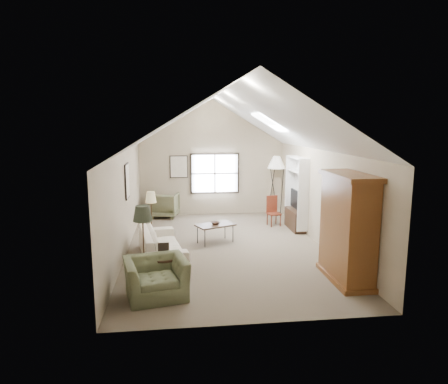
{
  "coord_description": "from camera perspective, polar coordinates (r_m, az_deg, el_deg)",
  "views": [
    {
      "loc": [
        -1.23,
        -9.86,
        3.18
      ],
      "look_at": [
        0.0,
        0.4,
        1.4
      ],
      "focal_mm": 32.0,
      "sensor_mm": 36.0,
      "label": 1
    }
  ],
  "objects": [
    {
      "name": "skylight",
      "position": [
        11.05,
        6.5,
        9.92
      ],
      "size": [
        0.8,
        1.2,
        0.52
      ],
      "primitive_type": null,
      "color": "white",
      "rests_on": "room_shell"
    },
    {
      "name": "armoire",
      "position": [
        8.46,
        17.24,
        -4.91
      ],
      "size": [
        0.6,
        1.5,
        2.2
      ],
      "primitive_type": "cube",
      "color": "brown",
      "rests_on": "ground"
    },
    {
      "name": "side_chair",
      "position": [
        12.6,
        7.15,
        -2.72
      ],
      "size": [
        0.43,
        0.43,
        0.94
      ],
      "primitive_type": "cube",
      "rotation": [
        0.0,
        0.0,
        0.21
      ],
      "color": "maroon",
      "rests_on": "ground"
    },
    {
      "name": "armchair_near",
      "position": [
        7.65,
        -9.68,
        -12.0
      ],
      "size": [
        1.29,
        1.19,
        0.72
      ],
      "primitive_type": "imported",
      "rotation": [
        0.0,
        0.0,
        0.22
      ],
      "color": "#636B4B",
      "rests_on": "ground"
    },
    {
      "name": "tv_panel",
      "position": [
        12.2,
        10.2,
        -1.05
      ],
      "size": [
        0.05,
        0.9,
        0.55
      ],
      "primitive_type": "cube",
      "color": "black",
      "rests_on": "media_console"
    },
    {
      "name": "tv_alcove",
      "position": [
        12.17,
        10.32,
        0.01
      ],
      "size": [
        0.32,
        1.3,
        2.1
      ],
      "primitive_type": "cube",
      "color": "white",
      "rests_on": "ground"
    },
    {
      "name": "media_console",
      "position": [
        12.33,
        10.11,
        -3.88
      ],
      "size": [
        0.34,
        1.18,
        0.6
      ],
      "primitive_type": "cube",
      "color": "#382316",
      "rests_on": "ground"
    },
    {
      "name": "bowl",
      "position": [
        10.72,
        -1.25,
        -4.48
      ],
      "size": [
        0.32,
        0.32,
        0.06
      ],
      "primitive_type": "imported",
      "rotation": [
        0.0,
        0.0,
        0.42
      ],
      "color": "#3B2318",
      "rests_on": "coffee_table"
    },
    {
      "name": "room_shell",
      "position": [
        9.93,
        0.28,
        9.94
      ],
      "size": [
        5.01,
        8.01,
        4.0
      ],
      "color": "brown",
      "rests_on": "ground"
    },
    {
      "name": "sofa",
      "position": [
        9.69,
        -8.89,
        -7.41
      ],
      "size": [
        1.27,
        2.42,
        0.67
      ],
      "primitive_type": "imported",
      "rotation": [
        0.0,
        0.0,
        1.74
      ],
      "color": "beige",
      "rests_on": "ground"
    },
    {
      "name": "dark_lamp",
      "position": [
        8.24,
        -11.41,
        -7.2
      ],
      "size": [
        0.44,
        0.44,
        1.6
      ],
      "primitive_type": null,
      "rotation": [
        0.0,
        0.0,
        0.17
      ],
      "color": "black",
      "rests_on": "ground"
    },
    {
      "name": "tripod_lamp",
      "position": [
        14.0,
        7.43,
        0.96
      ],
      "size": [
        0.76,
        0.76,
        2.11
      ],
      "primitive_type": null,
      "rotation": [
        0.0,
        0.0,
        -0.28
      ],
      "color": "white",
      "rests_on": "ground"
    },
    {
      "name": "window",
      "position": [
        13.99,
        -1.33,
        2.67
      ],
      "size": [
        1.72,
        0.08,
        1.42
      ],
      "primitive_type": "cube",
      "color": "black",
      "rests_on": "room_shell"
    },
    {
      "name": "coffee_table",
      "position": [
        10.79,
        -1.25,
        -5.95
      ],
      "size": [
        1.14,
        0.92,
        0.51
      ],
      "primitive_type": "cube",
      "rotation": [
        0.0,
        0.0,
        0.42
      ],
      "color": "#3B2A18",
      "rests_on": "ground"
    },
    {
      "name": "armchair_far",
      "position": [
        13.84,
        -8.47,
        -1.84
      ],
      "size": [
        1.07,
        1.09,
        0.84
      ],
      "primitive_type": "imported",
      "rotation": [
        0.0,
        0.0,
        2.92
      ],
      "color": "#5F6244",
      "rests_on": "ground"
    },
    {
      "name": "wall_art",
      "position": [
        11.9,
        -9.92,
        2.62
      ],
      "size": [
        1.97,
        3.71,
        0.88
      ],
      "color": "black",
      "rests_on": "room_shell"
    },
    {
      "name": "tan_lamp",
      "position": [
        10.76,
        -10.33,
        -3.6
      ],
      "size": [
        0.33,
        0.33,
        1.44
      ],
      "primitive_type": null,
      "rotation": [
        0.0,
        0.0,
        0.17
      ],
      "color": "tan",
      "rests_on": "ground"
    },
    {
      "name": "side_table",
      "position": [
        8.19,
        -8.56,
        -11.01
      ],
      "size": [
        0.66,
        0.66,
        0.58
      ],
      "primitive_type": "cylinder",
      "rotation": [
        0.0,
        0.0,
        0.17
      ],
      "color": "#351D15",
      "rests_on": "ground"
    }
  ]
}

